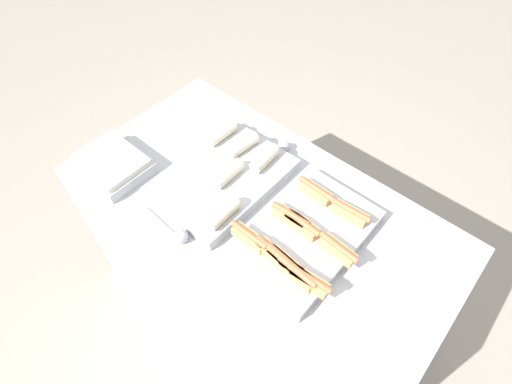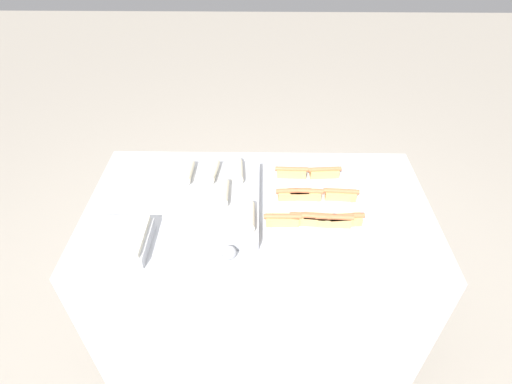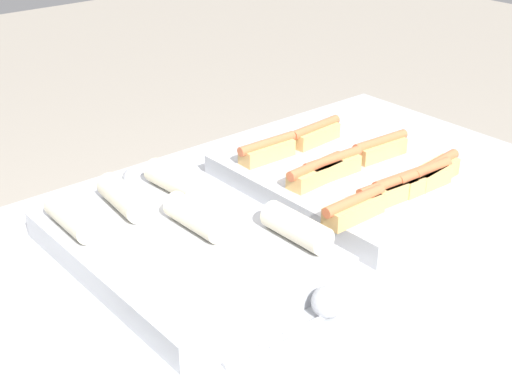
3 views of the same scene
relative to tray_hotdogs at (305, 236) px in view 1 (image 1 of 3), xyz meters
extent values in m
plane|color=#ADA393|center=(-0.23, 0.01, -0.93)|extent=(12.00, 12.00, 0.00)
cube|color=#B7BABF|center=(-0.23, 0.01, -0.49)|extent=(1.52, 0.83, 0.90)
cube|color=#B7BABF|center=(0.00, 0.01, -0.01)|extent=(0.34, 0.52, 0.05)
cube|color=tan|center=(-0.03, -0.14, 0.03)|extent=(0.13, 0.05, 0.04)
cylinder|color=#D66B42|center=(-0.03, -0.14, 0.05)|extent=(0.15, 0.03, 0.02)
cube|color=tan|center=(0.07, 0.17, 0.03)|extent=(0.13, 0.05, 0.04)
cylinder|color=#D66B42|center=(0.07, 0.17, 0.05)|extent=(0.15, 0.03, 0.02)
cube|color=tan|center=(0.12, -0.14, 0.03)|extent=(0.13, 0.06, 0.04)
cylinder|color=#D66B42|center=(0.12, -0.14, 0.05)|extent=(0.15, 0.04, 0.02)
cube|color=tan|center=(-0.08, 0.01, 0.03)|extent=(0.13, 0.05, 0.04)
cylinder|color=#D66B42|center=(-0.08, 0.01, 0.05)|extent=(0.15, 0.03, 0.02)
cube|color=tan|center=(-0.13, -0.15, 0.03)|extent=(0.13, 0.04, 0.04)
cylinder|color=#D66B42|center=(-0.13, -0.15, 0.05)|extent=(0.15, 0.02, 0.02)
cube|color=tan|center=(0.13, 0.01, 0.03)|extent=(0.13, 0.05, 0.04)
cylinder|color=#D66B42|center=(0.13, 0.01, 0.05)|extent=(0.15, 0.03, 0.02)
cube|color=tan|center=(-0.08, 0.17, 0.03)|extent=(0.13, 0.05, 0.04)
cylinder|color=#D66B42|center=(-0.08, 0.17, 0.05)|extent=(0.15, 0.03, 0.02)
cube|color=tan|center=(0.02, -0.14, 0.03)|extent=(0.13, 0.06, 0.04)
cylinder|color=#D66B42|center=(0.02, -0.14, 0.05)|extent=(0.15, 0.03, 0.02)
cube|color=tan|center=(0.08, -0.15, 0.03)|extent=(0.13, 0.05, 0.04)
cylinder|color=#D66B42|center=(0.08, -0.15, 0.05)|extent=(0.15, 0.03, 0.02)
cube|color=tan|center=(-0.03, 0.01, 0.03)|extent=(0.13, 0.05, 0.04)
cylinder|color=#D66B42|center=(-0.03, 0.01, 0.05)|extent=(0.15, 0.03, 0.02)
cube|color=#B7BABF|center=(-0.41, 0.01, -0.01)|extent=(0.38, 0.52, 0.05)
cylinder|color=beige|center=(-0.38, 0.01, 0.04)|extent=(0.05, 0.14, 0.05)
cylinder|color=beige|center=(-0.44, 0.17, 0.04)|extent=(0.06, 0.14, 0.05)
cylinder|color=beige|center=(-0.33, 0.17, 0.04)|extent=(0.06, 0.14, 0.05)
cylinder|color=beige|center=(-0.56, 0.16, 0.04)|extent=(0.06, 0.14, 0.05)
cylinder|color=beige|center=(-0.27, -0.14, 0.04)|extent=(0.05, 0.14, 0.05)
cube|color=#B7BABF|center=(-0.80, -0.24, -0.01)|extent=(0.28, 0.22, 0.05)
cube|color=silver|center=(-0.80, -0.24, 0.03)|extent=(0.26, 0.21, 0.02)
cylinder|color=#B2B5BA|center=(-0.44, -0.28, -0.03)|extent=(0.21, 0.02, 0.01)
sphere|color=#B2B5BA|center=(-0.34, -0.28, -0.01)|extent=(0.05, 0.05, 0.05)
cylinder|color=#B2B5BA|center=(-0.44, 0.31, -0.03)|extent=(0.20, 0.03, 0.01)
sphere|color=#B2B5BA|center=(-0.34, 0.31, -0.01)|extent=(0.05, 0.05, 0.05)
camera|label=1|loc=(0.36, -0.68, 1.20)|focal=28.00mm
camera|label=2|loc=(-0.22, -1.29, 1.15)|focal=28.00mm
camera|label=3|loc=(-1.03, -0.94, 0.67)|focal=50.00mm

